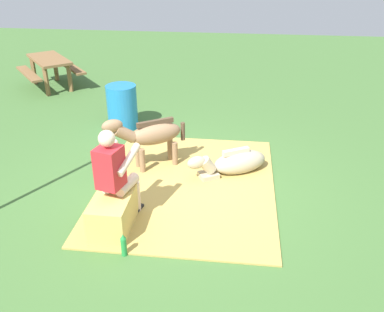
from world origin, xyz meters
TOP-DOWN VIEW (x-y plane):
  - ground_plane at (0.00, 0.00)m, footprint 24.00×24.00m
  - hay_patch at (0.07, -0.18)m, footprint 3.27×2.59m
  - hay_bale at (-1.08, 0.60)m, footprint 0.76×0.46m
  - person_seated at (-0.92, 0.57)m, footprint 0.71×0.52m
  - pony_standing at (0.57, 0.46)m, footprint 0.89×1.19m
  - pony_lying at (0.54, -0.87)m, footprint 0.89×1.30m
  - soda_bottle at (-1.56, 0.34)m, footprint 0.07×0.07m
  - water_barrel at (2.14, 1.36)m, footprint 0.58×0.58m
  - picnic_bench at (4.38, 3.79)m, footprint 1.98×1.96m

SIDE VIEW (x-z plane):
  - ground_plane at x=0.00m, z-range 0.00..0.00m
  - hay_patch at x=0.07m, z-range 0.00..0.02m
  - soda_bottle at x=-1.56m, z-range 0.00..0.29m
  - pony_lying at x=0.54m, z-range -0.02..0.40m
  - hay_bale at x=-1.08m, z-range 0.00..0.47m
  - water_barrel at x=2.14m, z-range 0.00..0.85m
  - picnic_bench at x=4.38m, z-range 0.20..0.95m
  - pony_standing at x=0.57m, z-range 0.11..1.05m
  - person_seated at x=-0.92m, z-range 0.07..1.41m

